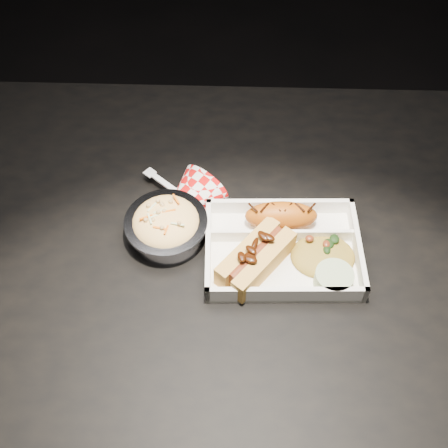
{
  "coord_description": "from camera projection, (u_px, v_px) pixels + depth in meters",
  "views": [
    {
      "loc": [
        -0.03,
        -0.54,
        1.52
      ],
      "look_at": [
        -0.05,
        -0.01,
        0.81
      ],
      "focal_mm": 45.0,
      "sensor_mm": 36.0,
      "label": 1
    }
  ],
  "objects": [
    {
      "name": "dining_table",
      "position": [
        252.0,
        271.0,
        1.01
      ],
      "size": [
        1.2,
        0.8,
        0.75
      ],
      "color": "black",
      "rests_on": "ground"
    },
    {
      "name": "napkin_fork",
      "position": [
        186.0,
        200.0,
        0.98
      ],
      "size": [
        0.16,
        0.15,
        0.1
      ],
      "rotation": [
        0.0,
        0.0,
        -0.7
      ],
      "color": "red",
      "rests_on": "dining_table"
    },
    {
      "name": "fried_pastry",
      "position": [
        281.0,
        216.0,
        0.93
      ],
      "size": [
        0.12,
        0.05,
        0.05
      ],
      "primitive_type": "ellipsoid",
      "rotation": [
        0.0,
        0.0,
        0.03
      ],
      "color": "#C45E13",
      "rests_on": "food_tray"
    },
    {
      "name": "food_tray",
      "position": [
        282.0,
        251.0,
        0.92
      ],
      "size": [
        0.26,
        0.19,
        0.04
      ],
      "rotation": [
        0.0,
        0.0,
        0.03
      ],
      "color": "white",
      "rests_on": "dining_table"
    },
    {
      "name": "fried_rice_mound",
      "position": [
        324.0,
        252.0,
        0.9
      ],
      "size": [
        0.11,
        0.09,
        0.03
      ],
      "primitive_type": "ellipsoid",
      "rotation": [
        0.0,
        0.0,
        0.03
      ],
      "color": "#AF8E32",
      "rests_on": "food_tray"
    },
    {
      "name": "hotdog",
      "position": [
        256.0,
        257.0,
        0.88
      ],
      "size": [
        0.13,
        0.14,
        0.06
      ],
      "rotation": [
        0.0,
        0.0,
        0.9
      ],
      "color": "gold",
      "rests_on": "food_tray"
    },
    {
      "name": "cupcake_liner",
      "position": [
        334.0,
        279.0,
        0.87
      ],
      "size": [
        0.06,
        0.06,
        0.03
      ],
      "primitive_type": "cylinder",
      "color": "#AABD8F",
      "rests_on": "food_tray"
    },
    {
      "name": "floor",
      "position": [
        242.0,
        401.0,
        1.56
      ],
      "size": [
        4.0,
        4.0,
        0.05
      ],
      "primitive_type": "cube",
      "color": "black",
      "rests_on": "ground"
    },
    {
      "name": "foil_coleslaw_cup",
      "position": [
        166.0,
        225.0,
        0.93
      ],
      "size": [
        0.14,
        0.14,
        0.07
      ],
      "color": "silver",
      "rests_on": "dining_table"
    }
  ]
}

